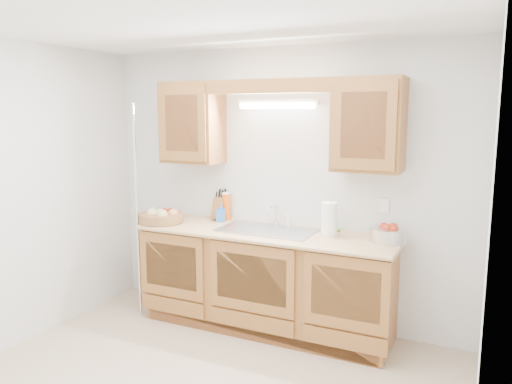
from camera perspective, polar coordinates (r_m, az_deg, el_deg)
The scene contains 17 objects.
room at distance 3.27m, azimuth -7.42°, elevation -2.92°, with size 3.52×3.50×2.50m.
base_cabinets at distance 4.51m, azimuth 1.22°, elevation -10.12°, with size 2.20×0.60×0.86m, color #9B5C2D.
countertop at distance 4.37m, azimuth 1.16°, elevation -4.72°, with size 2.30×0.63×0.04m, color tan.
upper_cabinet_left at distance 4.77m, azimuth -7.26°, elevation 7.86°, with size 0.55×0.33×0.75m, color #9B5C2D.
upper_cabinet_right at distance 4.12m, azimuth 12.76°, elevation 7.50°, with size 0.55×0.33×0.75m, color #9B5C2D.
valance at distance 4.25m, azimuth 1.24°, elevation 12.01°, with size 2.20×0.05×0.12m, color #9B5C2D.
fluorescent_fixture at distance 4.45m, azimuth 2.45°, elevation 10.04°, with size 0.76×0.08×0.08m.
sink at distance 4.40m, azimuth 1.27°, elevation -5.32°, with size 0.84×0.46×0.36m.
wire_shelf_pole at distance 4.75m, azimuth -13.43°, elevation -2.35°, with size 0.03×0.03×2.00m, color silver.
outlet_plate at distance 4.32m, azimuth 14.45°, elevation -1.52°, with size 0.08×0.01×0.12m, color white.
fruit_basket at distance 4.77m, azimuth -10.75°, elevation -2.74°, with size 0.47×0.47×0.13m.
knife_block at distance 4.81m, azimuth -4.13°, elevation -1.85°, with size 0.12×0.18×0.31m.
orange_canister at distance 4.80m, azimuth -3.47°, elevation -1.62°, with size 0.11×0.11×0.26m.
soap_bottle at distance 4.72m, azimuth -4.05°, elevation -2.35°, with size 0.08×0.08×0.18m, color blue.
sponge at distance 4.41m, azimuth 8.96°, elevation -4.32°, with size 0.12×0.09×0.02m.
paper_towel at distance 4.23m, azimuth 8.37°, elevation -3.08°, with size 0.16×0.16×0.33m.
apple_bowl at distance 4.13m, azimuth 14.88°, elevation -4.62°, with size 0.37×0.37×0.15m.
Camera 1 is at (1.74, -2.68, 1.93)m, focal length 35.00 mm.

